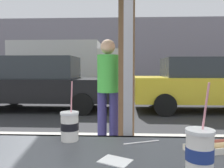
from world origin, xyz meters
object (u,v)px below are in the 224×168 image
Objects in this scene: soda_cup_right at (200,153)px; soda_cup_left at (70,126)px; hotdog_tray_far at (215,146)px; parked_car_yellow at (202,84)px; pedestrian at (108,86)px; box_truck at (70,65)px; parked_car_black at (43,83)px.

soda_cup_left is at bearing 143.99° from soda_cup_right.
parked_car_yellow is at bearing 71.84° from hotdog_tray_far.
pedestrian reaches higher than soda_cup_right.
pedestrian reaches higher than parked_car_yellow.
parked_car_yellow is at bearing 66.08° from soda_cup_left.
box_truck reaches higher than hotdog_tray_far.
parked_car_black is 0.70× the size of box_truck.
parked_car_yellow is 2.68× the size of pedestrian.
soda_cup_left is 0.70m from hotdog_tray_far.
parked_car_black is (-2.89, 6.66, -0.20)m from soda_cup_right.
soda_cup_left is 11.96m from box_truck.
soda_cup_right is 0.07× the size of parked_car_black.
hotdog_tray_far is 7.08m from parked_car_black.
parked_car_yellow is (5.15, 0.00, -0.01)m from parked_car_black.
box_truck reaches higher than parked_car_black.
parked_car_black reaches higher than soda_cup_left.
soda_cup_right reaches higher than soda_cup_left.
box_truck is at bearing 93.26° from parked_car_black.
parked_car_yellow is at bearing -44.60° from box_truck.
parked_car_black is at bearing 113.47° from soda_cup_right.
soda_cup_left is 2.32m from pedestrian.
pedestrian is at bearing -73.79° from box_truck.
parked_car_black is at bearing -180.00° from parked_car_yellow.
parked_car_yellow is at bearing 71.29° from soda_cup_right.
hotdog_tray_far is at bearing -64.50° from parked_car_black.
soda_cup_right is at bearing -79.83° from pedestrian.
parked_car_black reaches higher than hotdog_tray_far.
parked_car_yellow is 0.67× the size of box_truck.
pedestrian is (0.04, 2.32, 0.02)m from soda_cup_left.
pedestrian is (-2.74, -3.95, 0.23)m from parked_car_yellow.
soda_cup_left is at bearing -91.06° from pedestrian.
box_truck is 3.99× the size of pedestrian.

